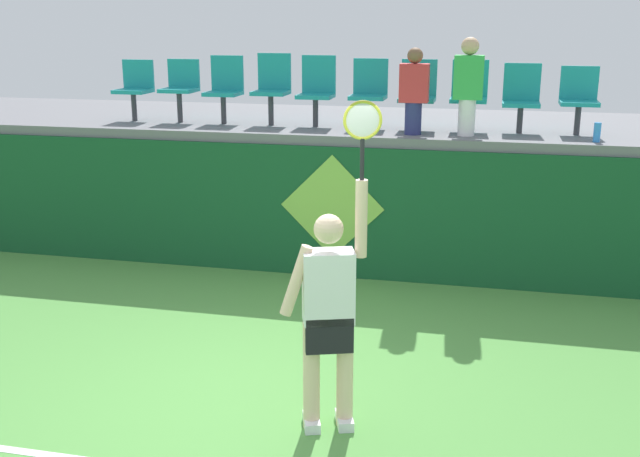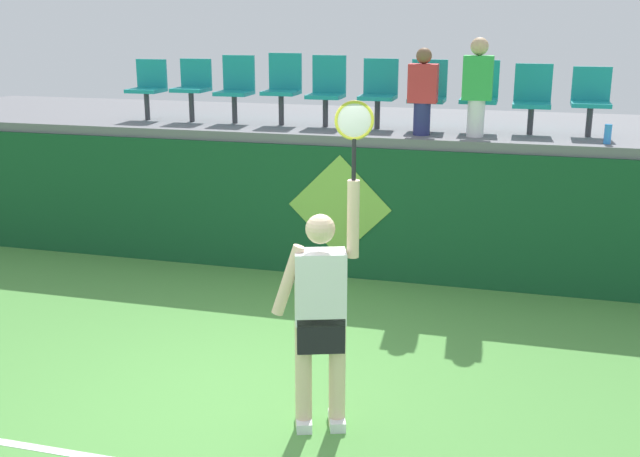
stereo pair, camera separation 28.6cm
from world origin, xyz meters
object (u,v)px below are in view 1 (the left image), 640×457
Objects in this scene: stadium_chair_5 at (369,90)px; stadium_chair_8 at (521,96)px; water_bottle at (597,132)px; stadium_chair_0 at (135,86)px; stadium_chair_2 at (225,86)px; spectator_1 at (414,90)px; stadium_chair_7 at (469,92)px; tennis_player at (329,310)px; stadium_chair_6 at (418,92)px; stadium_chair_9 at (579,97)px; spectator_0 at (468,84)px; stadium_chair_4 at (317,88)px; stadium_chair_1 at (181,86)px; stadium_chair_3 at (272,85)px.

stadium_chair_8 is (1.86, 0.00, -0.03)m from stadium_chair_5.
stadium_chair_0 is at bearing 174.40° from water_bottle.
spectator_1 is (2.53, -0.47, 0.05)m from stadium_chair_2.
stadium_chair_5 is 1.00× the size of stadium_chair_7.
tennis_player is 5.12m from stadium_chair_2.
stadium_chair_5 is at bearing -179.95° from stadium_chair_8.
stadium_chair_6 is 1.91m from stadium_chair_9.
stadium_chair_9 is (1.91, -0.01, -0.02)m from stadium_chair_6.
stadium_chair_7 is at bearing 90.00° from spectator_0.
stadium_chair_7 is (1.24, 0.00, -0.00)m from stadium_chair_5.
stadium_chair_6 is at bearing 0.16° from stadium_chair_5.
stadium_chair_6 is 0.75× the size of spectator_0.
spectator_1 reaches higher than tennis_player.
stadium_chair_6 is (3.80, 0.01, 0.01)m from stadium_chair_0.
stadium_chair_0 is 3.83m from spectator_1.
stadium_chair_2 reaches higher than stadium_chair_5.
spectator_0 is at bearing -5.36° from stadium_chair_0.
stadium_chair_0 is 0.79× the size of spectator_1.
stadium_chair_4 is at bearing 179.95° from stadium_chair_8.
stadium_chair_2 is at bearing 179.99° from stadium_chair_7.
spectator_0 is 1.12× the size of spectator_1.
water_bottle is 0.25× the size of stadium_chair_4.
spectator_1 is (-2.08, 0.12, 0.42)m from water_bottle.
water_bottle is 5.27m from stadium_chair_1.
stadium_chair_2 is 0.96× the size of stadium_chair_3.
stadium_chair_5 is 1.24m from stadium_chair_7.
stadium_chair_5 is 0.84× the size of spectator_1.
stadium_chair_7 is 0.44m from spectator_0.
spectator_0 is (-1.46, 0.16, 0.49)m from water_bottle.
water_bottle is at bearing -21.85° from stadium_chair_7.
tennis_player and stadium_chair_0 have the same top height.
stadium_chair_8 is at bearing -0.01° from stadium_chair_6.
spectator_1 is at bearing -13.94° from stadium_chair_3.
spectator_0 is (2.51, -0.42, 0.10)m from stadium_chair_3.
stadium_chair_4 reaches higher than stadium_chair_1.
stadium_chair_8 is (1.25, -0.00, -0.02)m from stadium_chair_6.
stadium_chair_9 is at bearing -0.55° from stadium_chair_8.
stadium_chair_6 is (-2.08, 0.59, 0.35)m from water_bottle.
stadium_chair_5 is 1.32m from spectator_0.
stadium_chair_3 is at bearing 179.91° from stadium_chair_5.
stadium_chair_0 reaches higher than stadium_chair_9.
spectator_0 reaches higher than stadium_chair_9.
tennis_player is at bearing -84.33° from stadium_chair_5.
stadium_chair_2 is 3.16m from stadium_chair_7.
stadium_chair_6 is 1.07× the size of stadium_chair_9.
stadium_chair_2 reaches higher than stadium_chair_7.
stadium_chair_5 is (1.27, -0.00, -0.03)m from stadium_chair_3.
spectator_1 reaches higher than stadium_chair_0.
stadium_chair_7 is 1.29m from stadium_chair_9.
stadium_chair_5 is (0.67, -0.00, -0.01)m from stadium_chair_4.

